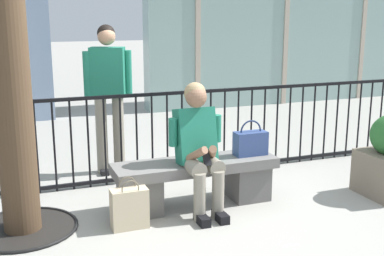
# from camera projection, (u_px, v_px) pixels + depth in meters

# --- Properties ---
(ground_plane) EXTENTS (60.00, 60.00, 0.00)m
(ground_plane) POSITION_uv_depth(u_px,v_px,m) (196.00, 205.00, 4.84)
(ground_plane) COLOR #9E9B93
(stone_bench) EXTENTS (1.60, 0.44, 0.45)m
(stone_bench) POSITION_uv_depth(u_px,v_px,m) (196.00, 178.00, 4.78)
(stone_bench) COLOR slate
(stone_bench) RESTS_ON ground
(seated_person_with_phone) EXTENTS (0.52, 0.66, 1.21)m
(seated_person_with_phone) POSITION_uv_depth(u_px,v_px,m) (199.00, 144.00, 4.57)
(seated_person_with_phone) COLOR gray
(seated_person_with_phone) RESTS_ON ground
(handbag_on_bench) EXTENTS (0.33, 0.15, 0.36)m
(handbag_on_bench) POSITION_uv_depth(u_px,v_px,m) (250.00, 143.00, 4.90)
(handbag_on_bench) COLOR #33477F
(handbag_on_bench) RESTS_ON stone_bench
(shopping_bag) EXTENTS (0.32, 0.16, 0.45)m
(shopping_bag) POSITION_uv_depth(u_px,v_px,m) (129.00, 208.00, 4.28)
(shopping_bag) COLOR beige
(shopping_bag) RESTS_ON ground
(bystander_at_railing) EXTENTS (0.55, 0.34, 1.71)m
(bystander_at_railing) POSITION_uv_depth(u_px,v_px,m) (108.00, 88.00, 5.63)
(bystander_at_railing) COLOR gray
(bystander_at_railing) RESTS_ON ground
(plaza_railing) EXTENTS (9.14, 0.04, 0.99)m
(plaza_railing) POSITION_uv_depth(u_px,v_px,m) (167.00, 135.00, 5.52)
(plaza_railing) COLOR black
(plaza_railing) RESTS_ON ground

